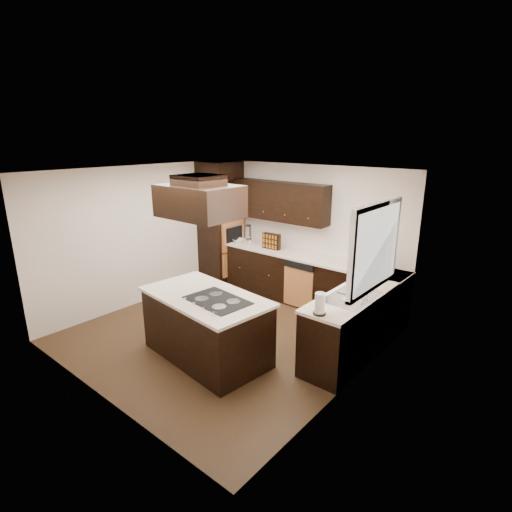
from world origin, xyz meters
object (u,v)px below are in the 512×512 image
(island, at_px, (206,327))
(range_hood, at_px, (199,201))
(oven_column, at_px, (221,232))
(spice_rack, at_px, (271,241))

(island, height_order, range_hood, range_hood)
(oven_column, xyz_separation_m, island, (2.03, -2.37, -0.62))
(oven_column, bearing_deg, spice_rack, 1.52)
(spice_rack, bearing_deg, oven_column, 176.64)
(oven_column, height_order, island, oven_column)
(range_hood, height_order, spice_rack, range_hood)
(island, bearing_deg, oven_column, 136.91)
(island, distance_m, spice_rack, 2.59)
(oven_column, bearing_deg, island, -49.31)
(island, xyz_separation_m, range_hood, (-0.16, 0.11, 1.72))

